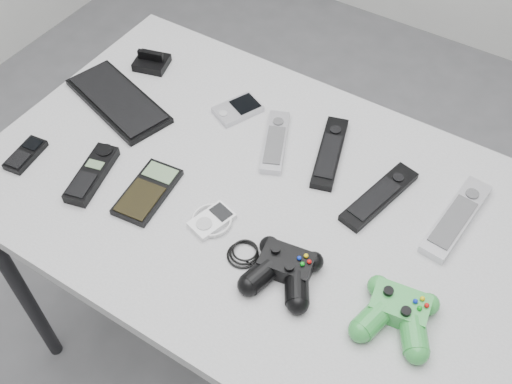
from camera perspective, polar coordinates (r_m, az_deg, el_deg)
The scene contains 15 objects.
floor at distance 1.91m, azimuth 1.88°, elevation -13.97°, with size 3.50×3.50×0.00m, color slate.
desk at distance 1.28m, azimuth 0.23°, elevation -1.93°, with size 1.16×0.75×0.78m.
pda_keyboard at distance 1.45m, azimuth -13.00°, elevation 8.51°, with size 0.28×0.12×0.02m, color black.
dock_bracket at distance 1.53m, azimuth -9.95°, elevation 12.37°, with size 0.08×0.07×0.04m, color black.
pda at distance 1.39m, azimuth -1.76°, elevation 7.91°, with size 0.07×0.10×0.02m, color #B4B3BB.
remote_silver_a at distance 1.31m, azimuth 1.84°, elevation 4.85°, with size 0.05×0.18×0.02m, color #B4B3BB.
remote_black_a at distance 1.30m, azimuth 7.05°, elevation 3.80°, with size 0.05×0.20×0.02m, color black.
remote_black_b at distance 1.24m, azimuth 11.68°, elevation -0.37°, with size 0.05×0.20×0.02m, color black.
remote_silver_b at distance 1.24m, azimuth 18.56°, elevation -2.32°, with size 0.05×0.22×0.02m, color silver.
mobile_phone at distance 1.38m, azimuth -21.11°, elevation 3.36°, with size 0.04×0.10×0.02m, color black.
cordless_handset at distance 1.29m, azimuth -15.37°, elevation 1.68°, with size 0.05×0.16×0.02m, color black.
calculator at distance 1.24m, azimuth -10.28°, elevation 0.05°, with size 0.08×0.16×0.02m, color black.
mp3_player at distance 1.18m, azimuth -4.24°, elevation -2.68°, with size 0.08×0.09×0.02m, color white.
controller_black at distance 1.10m, azimuth 2.66°, elevation -7.32°, with size 0.23×0.14×0.05m, color black, non-canonical shape.
controller_green at distance 1.08m, azimuth 13.33°, elevation -11.10°, with size 0.14×0.15×0.05m, color #288323, non-canonical shape.
Camera 1 is at (0.39, -0.72, 1.73)m, focal length 42.00 mm.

